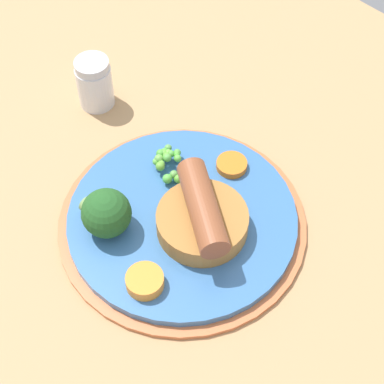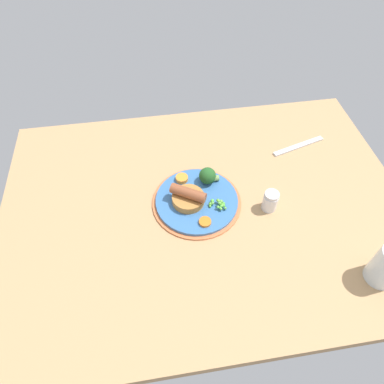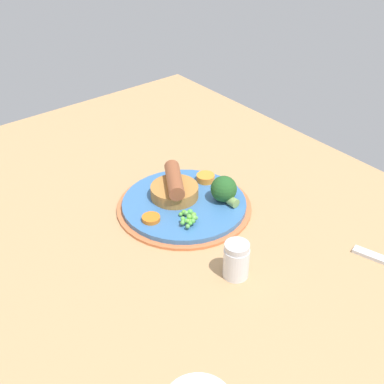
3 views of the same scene
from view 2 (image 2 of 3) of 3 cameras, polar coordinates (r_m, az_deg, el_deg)
dining_table at (r=94.17cm, az=2.25°, el=-2.69°), size 110.00×80.00×3.00cm
dinner_plate at (r=92.94cm, az=0.79°, el=-1.53°), size 24.23×24.23×1.40cm
sausage_pudding at (r=90.37cm, az=-0.64°, el=-0.84°), size 9.61×8.66×4.97cm
pea_pile at (r=90.42cm, az=4.47°, el=-1.96°), size 4.51×3.89×1.80cm
broccoli_floret_near at (r=94.73cm, az=2.66°, el=2.71°), size 5.67×4.72×4.72cm
carrot_slice_0 at (r=87.57cm, az=2.19°, el=-4.99°), size 4.37×4.37×0.76cm
carrot_slice_1 at (r=96.27cm, az=-1.71°, el=2.28°), size 4.39×4.39×1.26cm
fork at (r=112.93cm, az=17.32°, el=7.32°), size 17.73×6.58×0.60cm
salt_shaker at (r=92.28cm, az=12.91°, el=-1.47°), size 3.96×3.96×6.00cm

